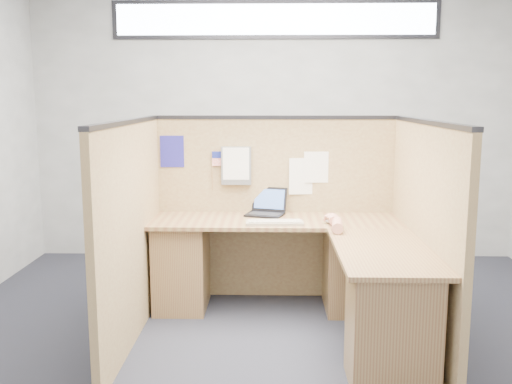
{
  "coord_description": "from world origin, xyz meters",
  "views": [
    {
      "loc": [
        -0.04,
        -3.7,
        1.67
      ],
      "look_at": [
        -0.15,
        0.5,
        0.98
      ],
      "focal_mm": 40.0,
      "sensor_mm": 36.0,
      "label": 1
    }
  ],
  "objects_px": {
    "l_desk": "(301,276)",
    "mouse": "(332,220)",
    "keyboard": "(275,222)",
    "laptop": "(265,208)"
  },
  "relations": [
    {
      "from": "l_desk",
      "to": "mouse",
      "type": "relative_size",
      "value": 16.43
    },
    {
      "from": "mouse",
      "to": "keyboard",
      "type": "bearing_deg",
      "value": -175.01
    },
    {
      "from": "laptop",
      "to": "keyboard",
      "type": "relative_size",
      "value": 0.8
    },
    {
      "from": "keyboard",
      "to": "mouse",
      "type": "height_order",
      "value": "mouse"
    },
    {
      "from": "l_desk",
      "to": "mouse",
      "type": "height_order",
      "value": "mouse"
    },
    {
      "from": "mouse",
      "to": "laptop",
      "type": "bearing_deg",
      "value": 146.53
    },
    {
      "from": "l_desk",
      "to": "mouse",
      "type": "distance_m",
      "value": 0.5
    },
    {
      "from": "l_desk",
      "to": "laptop",
      "type": "height_order",
      "value": "laptop"
    },
    {
      "from": "l_desk",
      "to": "laptop",
      "type": "bearing_deg",
      "value": 114.53
    },
    {
      "from": "keyboard",
      "to": "l_desk",
      "type": "bearing_deg",
      "value": -50.73
    }
  ]
}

